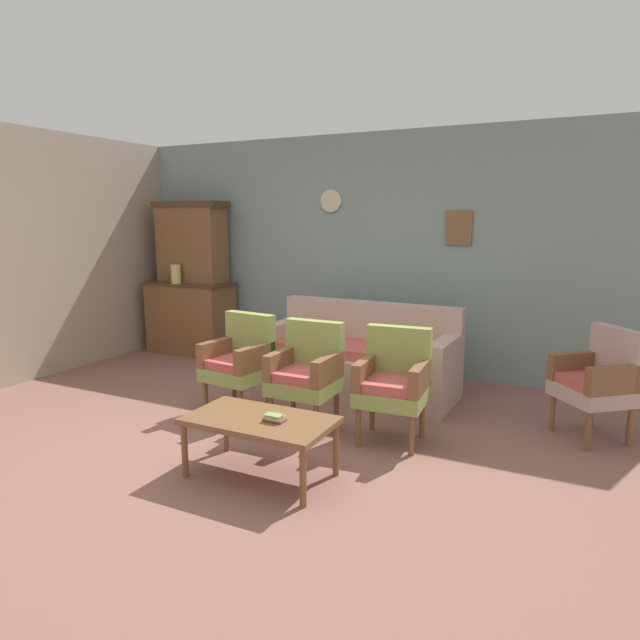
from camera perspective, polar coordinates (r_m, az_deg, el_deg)
The scene contains 12 objects.
ground_plane at distance 4.44m, azimuth -6.42°, elevation -12.90°, with size 7.68×7.68×0.00m, color #84564C.
wall_back_with_decor at distance 6.45m, azimuth 6.17°, elevation 6.81°, with size 6.40×0.09×2.70m.
side_cabinet at distance 7.48m, azimuth -13.13°, elevation 0.26°, with size 1.16×0.55×0.93m.
cabinet_upper_hutch at distance 7.44m, azimuth -13.05°, elevation 7.84°, with size 0.99×0.38×1.03m.
vase_on_cabinet at distance 7.31m, azimuth -14.58°, elevation 4.59°, with size 0.13×0.13×0.24m, color #C7BD65.
floral_couch at distance 5.63m, azimuth 4.05°, elevation -4.28°, with size 1.96×0.85×0.90m.
armchair_near_cabinet at distance 5.07m, azimuth -8.22°, elevation -3.99°, with size 0.57×0.55×0.90m.
armchair_near_couch_end at distance 4.65m, azimuth -1.38°, elevation -5.22°, with size 0.52×0.49×0.90m.
armchair_by_doorway at distance 4.44m, azimuth 7.55°, elevation -6.09°, with size 0.56×0.53×0.90m.
wingback_chair_by_fireplace at distance 4.96m, azimuth 26.71°, elevation -5.35°, with size 0.71×0.71×0.90m.
coffee_table at distance 3.86m, azimuth -6.18°, elevation -10.57°, with size 1.00×0.56×0.42m.
book_stack_on_table at distance 3.76m, azimuth -4.69°, elevation -9.99°, with size 0.15×0.10×0.05m.
Camera 1 is at (2.24, -3.41, 1.76)m, focal length 31.16 mm.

